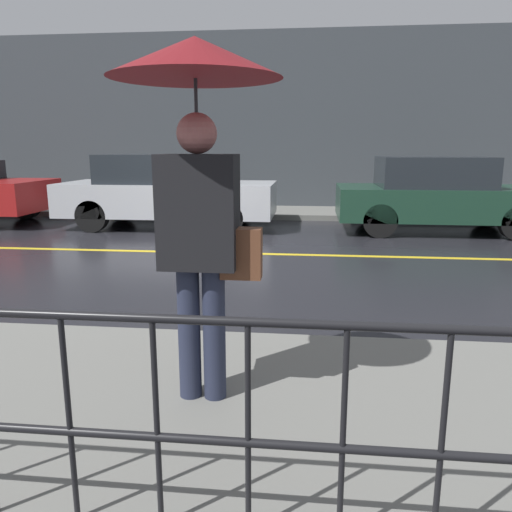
{
  "coord_description": "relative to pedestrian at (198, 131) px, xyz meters",
  "views": [
    {
      "loc": [
        2.04,
        -7.73,
        1.66
      ],
      "look_at": [
        1.36,
        -1.53,
        0.3
      ],
      "focal_mm": 35.0,
      "sensor_mm": 36.0,
      "label": 1
    }
  ],
  "objects": [
    {
      "name": "ground_plane",
      "position": [
        -1.4,
        4.89,
        -1.75
      ],
      "size": [
        80.0,
        80.0,
        0.0
      ],
      "primitive_type": "plane",
      "color": "black"
    },
    {
      "name": "lane_marking",
      "position": [
        -1.4,
        4.89,
        -1.75
      ],
      "size": [
        25.2,
        0.12,
        0.01
      ],
      "color": "gold",
      "rests_on": "ground_plane"
    },
    {
      "name": "pedestrian",
      "position": [
        0.0,
        0.0,
        0.0
      ],
      "size": [
        0.97,
        0.97,
        2.12
      ],
      "rotation": [
        0.0,
        0.0,
        3.14
      ],
      "color": "#23283D",
      "rests_on": "sidewalk_near"
    },
    {
      "name": "building_storefront",
      "position": [
        -1.4,
        10.69,
        0.54
      ],
      "size": [
        28.0,
        0.3,
        4.57
      ],
      "color": "#383D42",
      "rests_on": "ground_plane"
    },
    {
      "name": "car_silver",
      "position": [
        -2.37,
        7.42,
        -0.98
      ],
      "size": [
        4.42,
        1.78,
        1.52
      ],
      "color": "#B2B5BA",
      "rests_on": "ground_plane"
    },
    {
      "name": "sidewalk_far",
      "position": [
        -1.4,
        9.6,
        -1.69
      ],
      "size": [
        28.0,
        1.88,
        0.13
      ],
      "color": "slate",
      "rests_on": "ground_plane"
    },
    {
      "name": "car_dark_green",
      "position": [
        3.13,
        7.42,
        -1.0
      ],
      "size": [
        3.97,
        1.8,
        1.48
      ],
      "color": "#193828",
      "rests_on": "ground_plane"
    }
  ]
}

